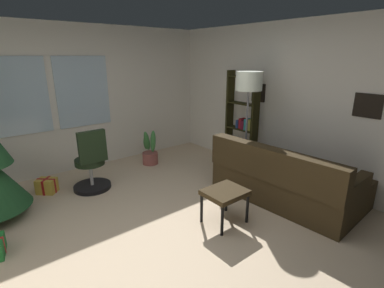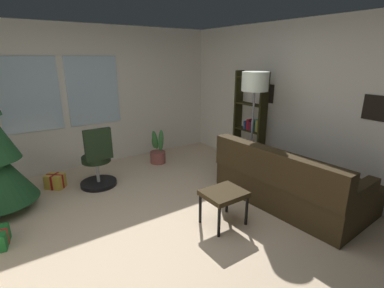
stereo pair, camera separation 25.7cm
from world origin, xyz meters
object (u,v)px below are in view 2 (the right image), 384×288
(office_chair, at_px, (98,164))
(potted_plant, at_px, (158,151))
(footstool, at_px, (224,196))
(bookshelf, at_px, (250,127))
(couch, at_px, (301,185))
(gift_box_gold, at_px, (55,181))
(floor_lamp, at_px, (255,89))

(office_chair, bearing_deg, potted_plant, 19.31)
(office_chair, height_order, potted_plant, office_chair)
(footstool, height_order, bookshelf, bookshelf)
(couch, height_order, footstool, couch)
(gift_box_gold, distance_m, bookshelf, 3.35)
(footstool, bearing_deg, couch, -11.37)
(couch, xyz_separation_m, footstool, (-1.19, 0.24, 0.09))
(gift_box_gold, distance_m, office_chair, 0.73)
(couch, distance_m, gift_box_gold, 3.68)
(couch, bearing_deg, footstool, 168.63)
(floor_lamp, bearing_deg, gift_box_gold, 149.03)
(couch, bearing_deg, office_chair, 134.49)
(floor_lamp, bearing_deg, office_chair, 148.79)
(couch, xyz_separation_m, bookshelf, (0.40, 1.41, 0.48))
(gift_box_gold, xyz_separation_m, office_chair, (0.58, -0.34, 0.26))
(couch, distance_m, footstool, 1.21)
(floor_lamp, bearing_deg, bookshelf, 46.86)
(footstool, bearing_deg, floor_lamp, 30.74)
(couch, xyz_separation_m, office_chair, (-2.11, 2.15, 0.08))
(bookshelf, bearing_deg, floor_lamp, -133.14)
(couch, distance_m, potted_plant, 2.73)
(couch, height_order, bookshelf, bookshelf)
(gift_box_gold, distance_m, potted_plant, 1.87)
(couch, distance_m, bookshelf, 1.54)
(footstool, bearing_deg, potted_plant, 81.51)
(gift_box_gold, bearing_deg, floor_lamp, -30.97)
(footstool, bearing_deg, bookshelf, 36.23)
(gift_box_gold, distance_m, floor_lamp, 3.38)
(footstool, distance_m, potted_plant, 2.39)
(gift_box_gold, xyz_separation_m, bookshelf, (3.10, -1.09, 0.66))
(couch, height_order, floor_lamp, floor_lamp)
(gift_box_gold, relative_size, office_chair, 0.34)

